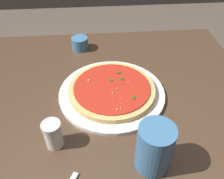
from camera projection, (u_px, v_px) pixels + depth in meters
restaurant_table at (113, 134)px, 0.79m from camera, size 0.86×0.91×0.73m
serving_plate at (112, 93)px, 0.72m from camera, size 0.32×0.32×0.01m
pizza at (112, 89)px, 0.71m from camera, size 0.26×0.26×0.02m
cup_tall_drink at (154, 148)px, 0.51m from camera, size 0.08×0.08×0.12m
cup_small_sauce at (80, 43)px, 0.91m from camera, size 0.06×0.06×0.05m
parmesan_shaker at (53, 134)px, 0.57m from camera, size 0.05×0.05×0.07m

